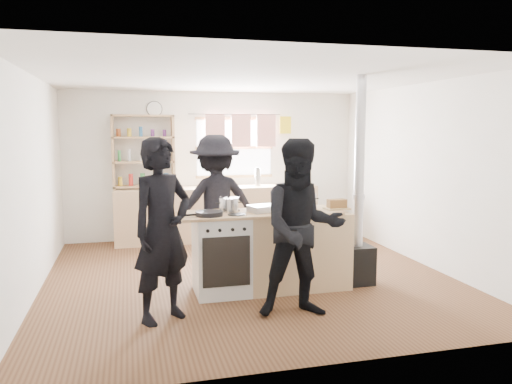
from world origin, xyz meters
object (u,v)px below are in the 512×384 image
(flue_heater, at_px, (358,230))
(thermos, at_px, (258,177))
(person_far, at_px, (216,204))
(roast_tray, at_px, (263,208))
(stockpot_counter, at_px, (306,201))
(person_near_right, at_px, (302,229))
(bread_board, at_px, (337,205))
(cooking_island, at_px, (271,250))
(person_near_left, at_px, (162,230))
(stockpot_stove, at_px, (229,205))
(skillet_greens, at_px, (209,213))

(flue_heater, bearing_deg, thermos, 100.49)
(person_far, bearing_deg, roast_tray, 106.75)
(stockpot_counter, bearing_deg, person_near_right, -111.95)
(bread_board, bearing_deg, flue_heater, 3.97)
(cooking_island, relative_size, roast_tray, 5.50)
(cooking_island, distance_m, flue_heater, 1.09)
(flue_heater, xyz_separation_m, person_near_left, (-2.37, -0.60, 0.24))
(flue_heater, distance_m, person_near_right, 1.33)
(stockpot_stove, relative_size, person_near_right, 0.13)
(roast_tray, height_order, stockpot_stove, stockpot_stove)
(stockpot_stove, bearing_deg, thermos, 68.83)
(skillet_greens, height_order, person_near_right, person_near_right)
(person_near_left, distance_m, person_far, 1.74)
(person_near_left, height_order, person_near_right, person_near_left)
(stockpot_stove, distance_m, person_far, 0.82)
(flue_heater, relative_size, person_near_left, 1.39)
(skillet_greens, xyz_separation_m, roast_tray, (0.64, 0.11, 0.01))
(bread_board, xyz_separation_m, person_near_left, (-2.08, -0.58, -0.08))
(skillet_greens, xyz_separation_m, person_near_left, (-0.54, -0.52, -0.06))
(roast_tray, xyz_separation_m, person_near_left, (-1.19, -0.63, -0.07))
(flue_heater, bearing_deg, bread_board, -176.03)
(roast_tray, relative_size, bread_board, 1.25)
(thermos, relative_size, roast_tray, 0.83)
(stockpot_counter, relative_size, person_near_right, 0.14)
(stockpot_counter, xyz_separation_m, person_far, (-0.96, 0.80, -0.12))
(skillet_greens, bearing_deg, roast_tray, 9.30)
(stockpot_stove, xyz_separation_m, bread_board, (1.27, -0.15, -0.03))
(bread_board, bearing_deg, skillet_greens, -177.66)
(cooking_island, height_order, person_near_left, person_near_left)
(skillet_greens, distance_m, person_near_right, 1.10)
(thermos, height_order, person_far, person_far)
(cooking_island, relative_size, person_far, 1.09)
(stockpot_stove, bearing_deg, skillet_greens, -140.92)
(stockpot_stove, distance_m, bread_board, 1.28)
(thermos, xyz_separation_m, person_near_left, (-1.85, -3.42, -0.15))
(stockpot_counter, bearing_deg, thermos, 87.92)
(skillet_greens, height_order, person_near_left, person_near_left)
(cooking_island, height_order, person_far, person_far)
(flue_heater, relative_size, person_near_right, 1.40)
(thermos, bearing_deg, person_near_left, -118.36)
(stockpot_counter, relative_size, person_far, 0.14)
(cooking_island, relative_size, skillet_greens, 5.65)
(stockpot_stove, height_order, flue_heater, flue_heater)
(person_near_right, height_order, person_far, person_far)
(roast_tray, xyz_separation_m, bread_board, (0.89, -0.04, 0.01))
(cooking_island, distance_m, stockpot_counter, 0.72)
(cooking_island, distance_m, roast_tray, 0.52)
(roast_tray, distance_m, stockpot_counter, 0.58)
(roast_tray, relative_size, person_near_right, 0.20)
(bread_board, bearing_deg, roast_tray, 177.27)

